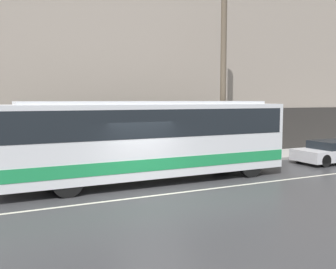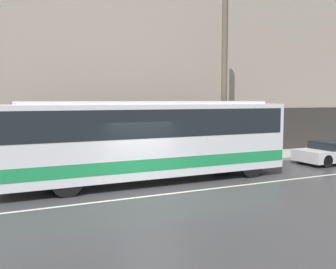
# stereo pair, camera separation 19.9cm
# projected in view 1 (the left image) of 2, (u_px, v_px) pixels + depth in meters

# --- Properties ---
(ground_plane) EXTENTS (60.00, 60.00, 0.00)m
(ground_plane) POSITION_uv_depth(u_px,v_px,m) (152.00, 196.00, 12.89)
(ground_plane) COLOR #38383A
(sidewalk) EXTENTS (60.00, 2.83, 0.13)m
(sidewalk) POSITION_uv_depth(u_px,v_px,m) (107.00, 168.00, 17.73)
(sidewalk) COLOR #A09E99
(sidewalk) RESTS_ON ground_plane
(building_facade) EXTENTS (60.00, 0.35, 12.57)m
(building_facade) POSITION_uv_depth(u_px,v_px,m) (96.00, 44.00, 18.57)
(building_facade) COLOR gray
(building_facade) RESTS_ON ground_plane
(lane_stripe) EXTENTS (54.00, 0.14, 0.01)m
(lane_stripe) POSITION_uv_depth(u_px,v_px,m) (152.00, 196.00, 12.89)
(lane_stripe) COLOR beige
(lane_stripe) RESTS_ON ground_plane
(transit_bus) EXTENTS (11.74, 2.55, 3.25)m
(transit_bus) POSITION_uv_depth(u_px,v_px,m) (149.00, 137.00, 15.06)
(transit_bus) COLOR silver
(transit_bus) RESTS_ON ground_plane
(sedan_white_front) EXTENTS (4.55, 1.87, 1.16)m
(sedan_white_front) POSITION_uv_depth(u_px,v_px,m) (334.00, 152.00, 19.81)
(sedan_white_front) COLOR silver
(sedan_white_front) RESTS_ON ground_plane
(utility_pole_near) EXTENTS (0.30, 0.30, 8.95)m
(utility_pole_near) POSITION_uv_depth(u_px,v_px,m) (223.00, 74.00, 19.02)
(utility_pole_near) COLOR brown
(utility_pole_near) RESTS_ON sidewalk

